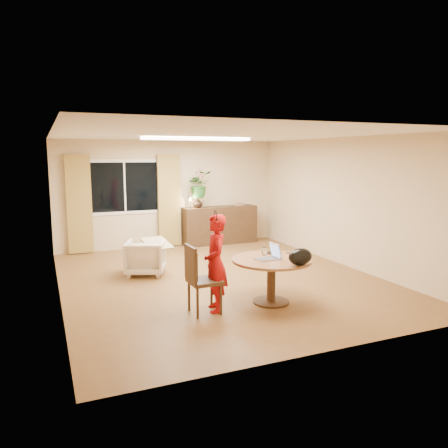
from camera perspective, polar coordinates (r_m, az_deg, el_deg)
name	(u,v)px	position (r m, az deg, el deg)	size (l,w,h in m)	color
floor	(220,279)	(8.06, -0.55, -7.18)	(6.50, 6.50, 0.00)	brown
ceiling	(220,135)	(7.75, -0.58, 11.61)	(6.50, 6.50, 0.00)	white
wall_back	(170,194)	(10.86, -7.09, 3.94)	(5.50, 5.50, 0.00)	tan
wall_left	(55,217)	(7.23, -21.17, 0.86)	(6.50, 6.50, 0.00)	tan
wall_right	(345,202)	(9.19, 15.53, 2.76)	(6.50, 6.50, 0.00)	tan
window	(125,187)	(10.58, -12.84, 4.74)	(1.70, 0.03, 1.30)	white
curtain_left	(79,204)	(10.41, -18.39, 2.47)	(0.55, 0.08, 2.25)	olive
curtain_right	(169,200)	(10.77, -7.19, 3.07)	(0.55, 0.08, 2.25)	olive
ceiling_panel	(197,139)	(8.87, -3.57, 11.04)	(2.20, 0.35, 0.05)	white
dining_table	(271,268)	(6.71, 6.22, -5.77)	(1.21, 1.21, 0.69)	brown
dining_chair	(205,279)	(6.27, -2.54, -7.21)	(0.48, 0.44, 1.00)	#311E10
child	(216,263)	(6.31, -1.11, -5.12)	(0.34, 0.52, 1.42)	red
laptop	(267,252)	(6.60, 5.59, -3.60)	(0.37, 0.24, 0.24)	#B7B7BC
tumbler	(265,251)	(6.92, 5.32, -3.55)	(0.08, 0.08, 0.12)	white
wine_glass	(288,247)	(7.06, 8.37, -2.99)	(0.07, 0.07, 0.20)	white
pot_lid	(273,252)	(7.06, 6.45, -3.65)	(0.21, 0.21, 0.04)	white
handbag	(300,257)	(6.32, 9.94, -4.24)	(0.37, 0.22, 0.25)	black
armchair	(145,257)	(8.42, -10.22, -4.32)	(0.70, 0.72, 0.65)	#C0B798
throw	(157,239)	(8.36, -8.75, -1.98)	(0.45, 0.55, 0.03)	beige
sideboard	(220,225)	(11.14, -0.56, -0.14)	(1.90, 0.47, 0.95)	#311E10
vase	(198,203)	(10.85, -3.46, 2.79)	(0.24, 0.24, 0.25)	black
bouquet	(199,184)	(10.82, -3.25, 5.20)	(0.59, 0.51, 0.66)	#296024
book_stack	(239,204)	(11.28, 1.99, 2.61)	(0.19, 0.14, 0.08)	brown
desk_lamp	(190,202)	(10.73, -4.43, 2.87)	(0.13, 0.13, 0.31)	black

